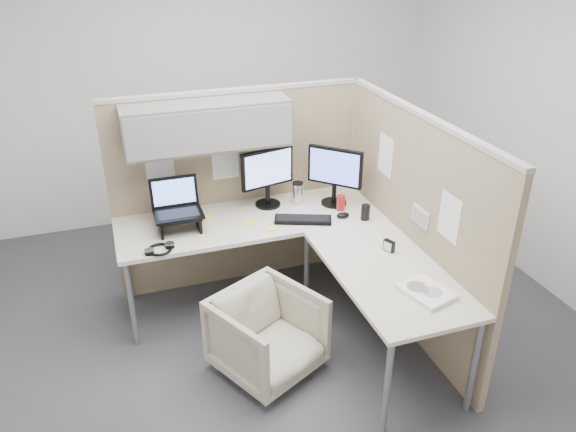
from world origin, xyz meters
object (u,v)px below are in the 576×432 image
object	(u,v)px
desk	(297,243)
monitor_left	(267,173)
keyboard	(303,220)
office_chair	(267,331)

from	to	relation	value
desk	monitor_left	size ratio (longest dim) A/B	4.29
desk	monitor_left	xyz separation A→B (m)	(-0.04, 0.58, 0.32)
monitor_left	keyboard	size ratio (longest dim) A/B	1.10
desk	monitor_left	world-z (taller)	monitor_left
office_chair	monitor_left	world-z (taller)	monitor_left
office_chair	desk	bearing A→B (deg)	22.96
office_chair	keyboard	distance (m)	0.92
desk	office_chair	size ratio (longest dim) A/B	3.20
desk	office_chair	world-z (taller)	desk
monitor_left	desk	bearing A→B (deg)	-99.72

